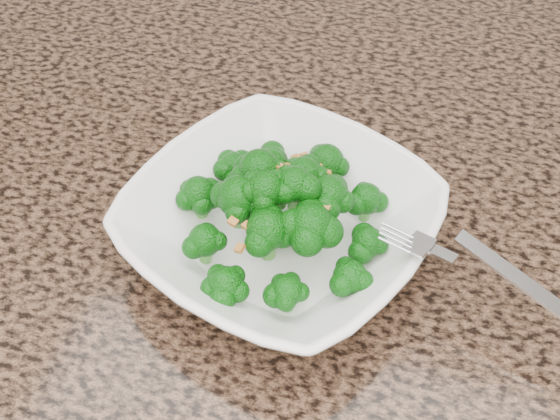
% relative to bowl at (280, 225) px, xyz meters
% --- Properties ---
extents(cabinet, '(1.55, 0.95, 0.87)m').
position_rel_bowl_xyz_m(cabinet, '(-0.12, 0.08, -0.50)').
color(cabinet, '#3B2818').
rests_on(cabinet, ground).
extents(granite_counter, '(1.64, 1.04, 0.03)m').
position_rel_bowl_xyz_m(granite_counter, '(-0.12, 0.08, -0.05)').
color(granite_counter, brown).
rests_on(granite_counter, cabinet).
extents(bowl, '(0.32, 0.32, 0.06)m').
position_rel_bowl_xyz_m(bowl, '(0.00, 0.00, 0.00)').
color(bowl, white).
rests_on(bowl, granite_counter).
extents(broccoli_pile, '(0.22, 0.22, 0.06)m').
position_rel_bowl_xyz_m(broccoli_pile, '(-0.00, 0.00, 0.06)').
color(broccoli_pile, '#0A570A').
rests_on(broccoli_pile, bowl).
extents(garlic_topping, '(0.13, 0.13, 0.01)m').
position_rel_bowl_xyz_m(garlic_topping, '(-0.00, 0.00, 0.10)').
color(garlic_topping, '#B6722C').
rests_on(garlic_topping, broccoli_pile).
extents(fork, '(0.18, 0.10, 0.01)m').
position_rel_bowl_xyz_m(fork, '(0.14, -0.03, 0.04)').
color(fork, silver).
rests_on(fork, bowl).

